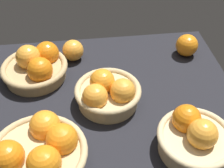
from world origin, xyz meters
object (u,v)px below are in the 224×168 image
at_px(basket_near_right, 36,66).
at_px(basket_far_right, 39,152).
at_px(basket_center, 108,93).
at_px(loose_orange_back_gap, 187,45).
at_px(basket_far_left, 194,137).
at_px(loose_orange_side_gap, 73,50).

height_order(basket_near_right, basket_far_right, basket_near_right).
relative_size(basket_center, loose_orange_back_gap, 2.52).
bearing_deg(basket_far_right, basket_far_left, 178.62).
bearing_deg(basket_center, loose_orange_back_gap, -145.40).
bearing_deg(basket_far_left, basket_near_right, -39.78).
xyz_separation_m(basket_far_left, loose_orange_back_gap, (-0.11, -0.41, -0.01)).
bearing_deg(basket_far_left, basket_center, -43.94).
distance_m(basket_near_right, basket_far_left, 0.56).
height_order(basket_far_right, basket_far_left, basket_far_left).
relative_size(basket_near_right, loose_orange_side_gap, 2.91).
bearing_deg(basket_center, basket_far_left, 136.06).
xyz_separation_m(basket_far_right, loose_orange_side_gap, (-0.10, -0.43, -0.00)).
bearing_deg(loose_orange_back_gap, loose_orange_side_gap, -3.27).
xyz_separation_m(basket_far_right, loose_orange_back_gap, (-0.51, -0.40, -0.00)).
height_order(basket_center, loose_orange_side_gap, basket_center).
bearing_deg(loose_orange_back_gap, basket_center, 34.60).
relative_size(basket_far_right, loose_orange_back_gap, 3.14).
distance_m(basket_center, basket_far_right, 0.27).
bearing_deg(basket_near_right, basket_far_right, 94.45).
relative_size(basket_center, basket_far_right, 0.80).
relative_size(basket_near_right, basket_center, 1.09).
xyz_separation_m(basket_center, loose_orange_back_gap, (-0.32, -0.22, -0.01)).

